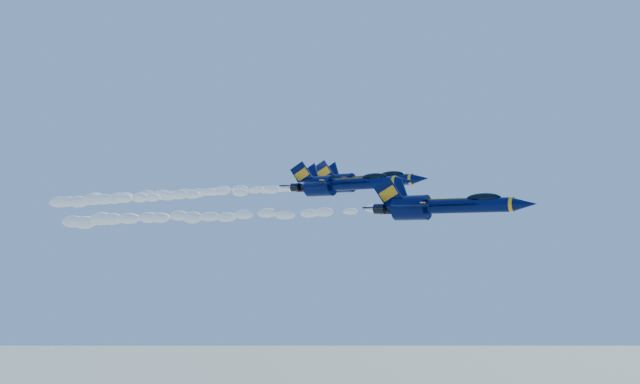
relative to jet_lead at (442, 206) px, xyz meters
The scene contains 6 objects.
jet_lead is the anchor object (origin of this frame).
smoke_trail_jet_lead 29.96m from the jet_lead, behind, with size 46.73×1.84×1.66m, color white.
jet_second 19.39m from the jet_lead, 148.98° to the left, with size 15.82×12.98×5.88m.
smoke_trail_jet_second 47.61m from the jet_lead, 168.05° to the left, with size 46.73×1.89×1.70m, color white.
jet_third 27.94m from the jet_lead, 134.35° to the left, with size 16.39×13.44×6.09m.
smoke_trail_jet_third 53.57m from the jet_lead, 158.34° to the left, with size 46.73×1.96×1.76m, color white.
Camera 1 is at (46.07, -76.02, 145.31)m, focal length 40.00 mm.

